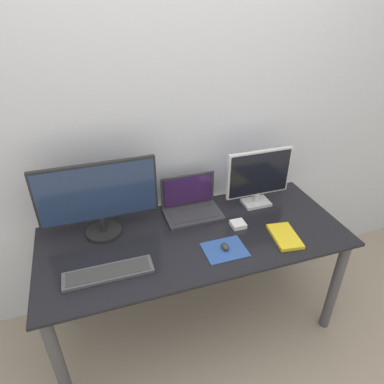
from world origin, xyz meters
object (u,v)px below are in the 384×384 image
laptop (191,204)px  keyboard (109,273)px  monitor_right (259,177)px  mouse (225,246)px  book (285,236)px  power_brick (238,224)px  monitor_left (98,197)px

laptop → keyboard: (-0.56, -0.39, -0.05)m
laptop → keyboard: 0.69m
monitor_right → keyboard: bearing=-160.9°
mouse → book: mouse is taller
laptop → power_brick: laptop is taller
laptop → mouse: size_ratio=5.82×
keyboard → monitor_right: bearing=19.1°
keyboard → power_brick: 0.80m
mouse → power_brick: 0.23m
monitor_left → mouse: size_ratio=10.88×
monitor_left → power_brick: 0.82m
book → power_brick: size_ratio=2.99×
monitor_right → power_brick: monitor_right is taller
mouse → keyboard: bearing=178.9°
keyboard → mouse: mouse is taller
laptop → book: (0.43, -0.42, -0.05)m
laptop → book: 0.60m
laptop → mouse: bearing=-81.2°
monitor_right → power_brick: size_ratio=5.15×
monitor_left → monitor_right: size_ratio=1.53×
monitor_right → power_brick: (-0.22, -0.19, -0.19)m
monitor_left → mouse: (0.61, -0.36, -0.22)m
monitor_right → monitor_left: bearing=-180.0°
book → laptop: bearing=135.6°
keyboard → power_brick: (0.78, 0.16, 0.01)m
laptop → power_brick: size_ratio=4.23×
mouse → power_brick: mouse is taller
monitor_left → keyboard: bearing=-92.4°
book → power_brick: (-0.21, 0.18, 0.00)m
monitor_right → keyboard: monitor_right is taller
monitor_left → keyboard: monitor_left is taller
keyboard → power_brick: power_brick is taller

